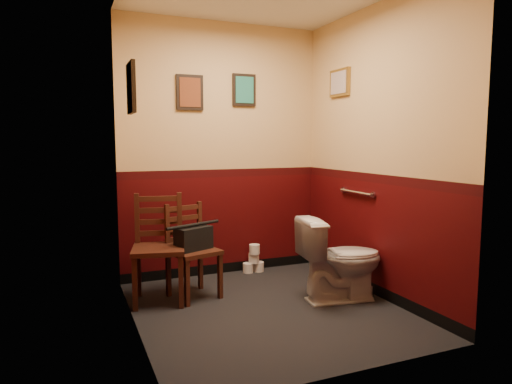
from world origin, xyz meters
TOP-DOWN VIEW (x-y plane):
  - floor at (0.00, 0.00)m, footprint 2.20×2.40m
  - wall_back at (0.00, 1.20)m, footprint 2.20×0.00m
  - wall_front at (0.00, -1.20)m, footprint 2.20×0.00m
  - wall_left at (-1.10, 0.00)m, footprint 0.00×2.40m
  - wall_right at (1.10, 0.00)m, footprint 0.00×2.40m
  - grab_bar at (1.07, 0.25)m, footprint 0.05×0.56m
  - framed_print_back_a at (-0.35, 1.18)m, footprint 0.28×0.04m
  - framed_print_back_b at (0.25, 1.18)m, footprint 0.26×0.04m
  - framed_print_left at (-1.08, 0.10)m, footprint 0.04×0.30m
  - framed_print_right at (1.08, 0.60)m, footprint 0.04×0.34m
  - toilet at (0.72, -0.03)m, footprint 0.82×0.53m
  - toilet_brush at (0.99, -0.08)m, footprint 0.10×0.10m
  - chair_left at (-0.82, 0.59)m, footprint 0.54×0.54m
  - chair_right at (-0.51, 0.59)m, footprint 0.50×0.50m
  - handbag at (-0.50, 0.55)m, footprint 0.38×0.29m
  - tp_stack at (0.32, 1.09)m, footprint 0.24×0.15m

SIDE VIEW (x-z plane):
  - floor at x=0.00m, z-range 0.00..0.00m
  - toilet_brush at x=0.99m, z-range -0.13..0.24m
  - tp_stack at x=0.32m, z-range -0.03..0.29m
  - toilet at x=0.72m, z-range 0.00..0.75m
  - chair_right at x=-0.51m, z-range 0.00..0.87m
  - chair_left at x=-0.82m, z-range 0.00..0.98m
  - handbag at x=-0.50m, z-range 0.44..0.69m
  - grab_bar at x=1.07m, z-range 0.92..0.98m
  - wall_back at x=0.00m, z-range 0.00..2.70m
  - wall_front at x=0.00m, z-range 0.00..2.70m
  - wall_left at x=-1.10m, z-range 0.00..2.70m
  - wall_right at x=1.10m, z-range 0.00..2.70m
  - framed_print_left at x=-1.08m, z-range 1.66..2.04m
  - framed_print_back_a at x=-0.35m, z-range 1.77..2.13m
  - framed_print_back_b at x=0.25m, z-range 1.83..2.17m
  - framed_print_right at x=1.08m, z-range 1.91..2.19m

